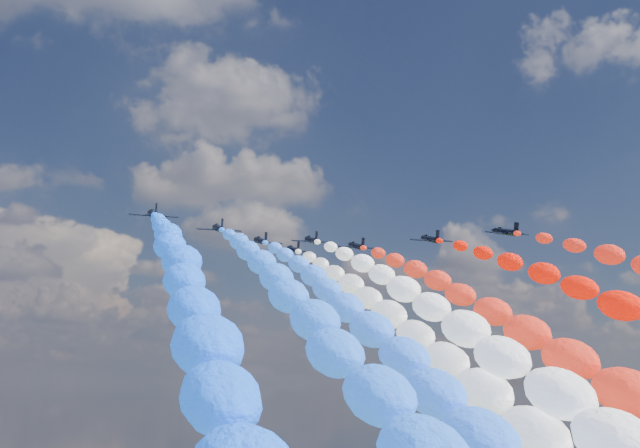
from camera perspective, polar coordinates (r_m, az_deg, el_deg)
name	(u,v)px	position (r m, az deg, el deg)	size (l,w,h in m)	color
jet_0	(153,214)	(141.77, -11.40, 0.67)	(7.99, 10.72, 2.36)	black
trail_0	(191,320)	(74.38, -8.85, -6.53)	(6.03, 127.25, 48.67)	#1555FF
jet_1	(219,228)	(152.91, -6.99, -0.30)	(7.99, 10.72, 2.36)	black
trail_1	(301,329)	(86.54, -1.30, -7.25)	(6.03, 127.25, 48.67)	blue
jet_2	(261,241)	(165.61, -4.08, -1.17)	(7.99, 10.72, 2.36)	black
trail_2	(361,337)	(100.25, 2.81, -7.74)	(6.03, 127.25, 48.67)	blue
jet_3	(312,240)	(164.22, -0.57, -1.11)	(7.99, 10.72, 2.36)	black
trail_3	(447,336)	(100.26, 8.69, -7.63)	(6.03, 127.25, 48.67)	white
jet_4	(293,250)	(176.22, -1.84, -1.78)	(7.99, 10.72, 2.36)	black
trail_4	(403,341)	(111.74, 5.71, -8.02)	(6.03, 127.25, 48.67)	white
jet_5	(357,246)	(171.57, 2.54, -1.53)	(7.99, 10.72, 2.36)	black
trail_5	(511,339)	(109.15, 12.97, -7.73)	(6.03, 127.25, 48.67)	red
jet_6	(430,239)	(164.47, 7.60, -1.03)	(7.99, 10.72, 2.36)	black
jet_7	(506,232)	(159.12, 12.64, -0.53)	(7.99, 10.72, 2.36)	black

